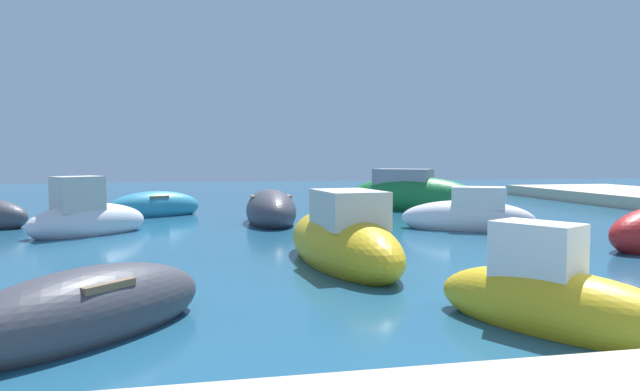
# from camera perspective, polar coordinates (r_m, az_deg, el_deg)

# --- Properties ---
(moored_boat_0) EXTENTS (3.23, 2.79, 1.76)m
(moored_boat_0) POSITION_cam_1_polar(r_m,az_deg,el_deg) (16.05, -22.25, -2.10)
(moored_boat_0) COLOR white
(moored_boat_0) RESTS_ON ground
(moored_boat_1) EXTENTS (1.95, 4.71, 1.71)m
(moored_boat_1) POSITION_cam_1_polar(r_m,az_deg,el_deg) (10.76, 2.25, -4.63)
(moored_boat_1) COLOR gold
(moored_boat_1) RESTS_ON ground
(moored_boat_3) EXTENTS (3.76, 2.73, 1.43)m
(moored_boat_3) POSITION_cam_1_polar(r_m,az_deg,el_deg) (16.39, 14.59, -2.02)
(moored_boat_3) COLOR white
(moored_boat_3) RESTS_ON ground
(moored_boat_5) EXTENTS (2.46, 3.20, 1.46)m
(moored_boat_5) POSITION_cam_1_polar(r_m,az_deg,el_deg) (7.38, 22.24, -9.74)
(moored_boat_5) COLOR gold
(moored_boat_5) RESTS_ON ground
(moored_boat_6) EXTENTS (5.17, 4.60, 1.92)m
(moored_boat_6) POSITION_cam_1_polar(r_m,az_deg,el_deg) (22.00, 9.18, -0.07)
(moored_boat_6) COLOR #197233
(moored_boat_6) RESTS_ON ground
(moored_boat_7) EXTENTS (3.40, 2.48, 1.09)m
(moored_boat_7) POSITION_cam_1_polar(r_m,az_deg,el_deg) (20.32, -16.12, -1.10)
(moored_boat_7) COLOR teal
(moored_boat_7) RESTS_ON ground
(moored_boat_9) EXTENTS (1.56, 3.72, 1.34)m
(moored_boat_9) POSITION_cam_1_polar(r_m,az_deg,el_deg) (17.47, -4.92, -1.54)
(moored_boat_9) COLOR #3F3F47
(moored_boat_9) RESTS_ON ground
(moored_boat_11) EXTENTS (3.06, 3.12, 1.02)m
(moored_boat_11) POSITION_cam_1_polar(r_m,az_deg,el_deg) (7.11, -22.21, -10.66)
(moored_boat_11) COLOR #3F3F47
(moored_boat_11) RESTS_ON ground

